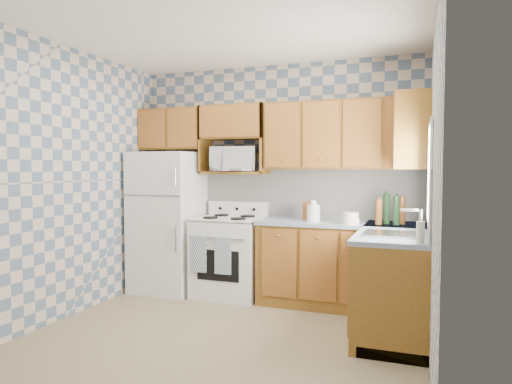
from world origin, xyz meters
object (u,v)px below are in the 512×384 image
Objects in this scene: stove_body at (230,257)px; microwave at (234,159)px; electric_kettle at (313,213)px; refrigerator at (168,222)px.

stove_body is 1.72× the size of microwave.
electric_kettle is (1.00, -0.19, -0.59)m from microwave.
refrigerator reaches higher than stove_body.
microwave is 1.18m from electric_kettle.
electric_kettle is (1.81, -0.04, 0.17)m from refrigerator.
refrigerator is 9.36× the size of electric_kettle.
electric_kettle is at bearing -1.41° from refrigerator.
refrigerator reaches higher than electric_kettle.
microwave is 2.92× the size of electric_kettle.
microwave is at bearing 169.08° from electric_kettle.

